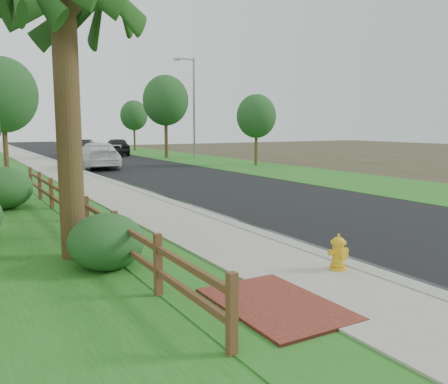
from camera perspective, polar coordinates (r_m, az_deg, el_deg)
ground at (r=9.80m, az=13.26°, el=-9.25°), size 120.00×120.00×0.00m
road at (r=43.32m, az=-15.10°, el=3.99°), size 8.00×90.00×0.02m
curb at (r=42.43m, az=-20.60°, el=3.74°), size 0.40×90.00×0.12m
wet_gutter at (r=42.49m, az=-20.13°, el=3.72°), size 0.50×90.00×0.00m
sidewalk at (r=42.24m, az=-22.34°, el=3.62°), size 2.20×90.00×0.10m
grass_strip at (r=42.04m, az=-24.91°, el=3.43°), size 1.60×90.00×0.06m
verge_far at (r=45.57m, az=-6.67°, el=4.42°), size 6.00×90.00×0.04m
brick_patch at (r=7.72m, az=6.20°, el=-13.46°), size 1.60×2.40×0.11m
ranch_fence at (r=13.68m, az=-17.43°, el=-1.83°), size 0.12×16.92×1.10m
fire_hydrant at (r=9.50m, az=13.59°, el=-7.16°), size 0.46×0.37×0.70m
white_suv at (r=32.88m, az=-15.00°, el=4.30°), size 2.96×6.09×1.71m
dark_car_mid at (r=46.30m, az=-12.80°, el=5.36°), size 2.63×5.11×1.67m
dark_car_far at (r=47.35m, az=-16.68°, el=5.16°), size 3.19×4.74×1.48m
streetlight at (r=41.53m, az=-3.82°, el=10.77°), size 1.98×0.34×8.57m
shrub_a at (r=9.80m, az=-13.97°, el=-5.83°), size 1.84×1.84×1.14m
shrub_c at (r=17.85m, az=-25.23°, el=0.41°), size 2.08×2.08×1.48m
tree_near_left at (r=28.21m, az=-25.12°, el=10.52°), size 3.65×3.65×6.48m
tree_near_right at (r=33.87m, az=3.91°, el=9.08°), size 2.80×2.80×5.04m
tree_mid_right at (r=41.87m, az=-7.04°, el=10.86°), size 3.94×3.94×7.15m
tree_far_right at (r=54.60m, az=-10.78°, el=9.03°), size 3.05×3.05×5.62m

